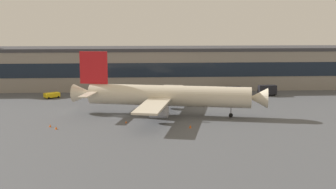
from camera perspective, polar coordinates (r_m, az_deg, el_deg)
The scene contains 10 objects.
ground_plane at distance 122.14m, azimuth -6.29°, elevation -2.66°, with size 600.00×600.00×0.00m, color #4C4F54.
terminal_building at distance 169.90m, azimuth -5.54°, elevation 3.36°, with size 180.94×18.63×15.36m.
airliner at distance 121.05m, azimuth -0.30°, elevation -0.14°, with size 52.44×44.89×16.94m.
stair_truck at distance 156.69m, azimuth 12.43°, elevation 0.57°, with size 6.13×2.76×3.55m.
crew_van at distance 158.66m, azimuth 8.14°, elevation 0.61°, with size 5.27×2.42×2.55m.
pushback_tractor at distance 153.33m, azimuth -14.37°, elevation -0.05°, with size 5.43×4.87×1.75m.
traffic_cone_0 at distance 113.20m, azimuth -5.29°, elevation -3.45°, with size 0.45×0.45×0.56m, color #F2590C.
traffic_cone_1 at distance 107.67m, azimuth 2.82°, elevation -4.05°, with size 0.57×0.57×0.71m, color #F2590C.
traffic_cone_2 at distance 112.16m, azimuth -14.62°, elevation -3.81°, with size 0.54×0.54×0.68m, color #F2590C.
traffic_cone_3 at distance 109.53m, azimuth -13.91°, elevation -4.08°, with size 0.58×0.58×0.73m, color #F2590C.
Camera 1 is at (6.18, -119.34, 25.25)m, focal length 48.42 mm.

